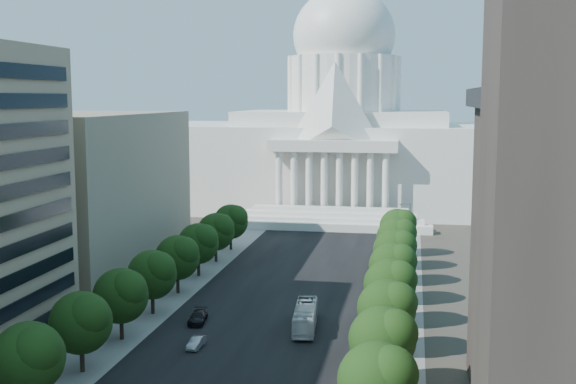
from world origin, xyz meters
The scene contains 28 objects.
road_asphalt centered at (0.00, 90.00, 0.00)m, with size 30.00×260.00×0.01m, color black.
sidewalk_left centered at (-19.00, 90.00, 0.00)m, with size 8.00×260.00×0.02m, color gray.
sidewalk_right centered at (19.00, 90.00, 0.00)m, with size 8.00×260.00×0.02m, color gray.
capitol centered at (0.00, 184.89, 20.01)m, with size 120.00×56.00×73.00m.
office_block_left_far centered at (-48.00, 100.00, 15.00)m, with size 38.00×52.00×30.00m, color gray.
tree_l_c centered at (-17.66, 35.81, 6.45)m, with size 7.79×7.60×9.97m.
tree_l_d centered at (-17.66, 47.81, 6.45)m, with size 7.79×7.60×9.97m.
tree_l_e centered at (-17.66, 59.81, 6.45)m, with size 7.79×7.60×9.97m.
tree_l_f centered at (-17.66, 71.81, 6.45)m, with size 7.79×7.60×9.97m.
tree_l_g centered at (-17.66, 83.81, 6.45)m, with size 7.79×7.60×9.97m.
tree_l_h centered at (-17.66, 95.81, 6.45)m, with size 7.79×7.60×9.97m.
tree_l_i centered at (-17.66, 107.81, 6.45)m, with size 7.79×7.60×9.97m.
tree_l_j centered at (-17.66, 119.81, 6.45)m, with size 7.79×7.60×9.97m.
tree_r_c centered at (18.34, 35.81, 6.45)m, with size 7.79×7.60×9.97m.
tree_r_d centered at (18.34, 47.81, 6.45)m, with size 7.79×7.60×9.97m.
tree_r_e centered at (18.34, 59.81, 6.45)m, with size 7.79×7.60×9.97m.
tree_r_f centered at (18.34, 71.81, 6.45)m, with size 7.79×7.60×9.97m.
tree_r_g centered at (18.34, 83.81, 6.45)m, with size 7.79×7.60×9.97m.
tree_r_h centered at (18.34, 95.81, 6.45)m, with size 7.79×7.60×9.97m.
tree_r_i centered at (18.34, 107.81, 6.45)m, with size 7.79×7.60×9.97m.
tree_r_j centered at (18.34, 119.81, 6.45)m, with size 7.79×7.60×9.97m.
streetlight_c centered at (19.90, 60.00, 5.82)m, with size 2.61×0.44×9.00m.
streetlight_d centered at (19.90, 85.00, 5.82)m, with size 2.61×0.44×9.00m.
streetlight_e centered at (19.90, 110.00, 5.82)m, with size 2.61×0.44×9.00m.
streetlight_f centered at (19.90, 135.00, 5.82)m, with size 2.61×0.44×9.00m.
car_silver centered at (-6.88, 58.50, 0.70)m, with size 1.48×4.26×1.40m, color #95969C.
car_dark_b centered at (-9.87, 68.89, 0.83)m, with size 2.31×5.69×1.65m, color black.
city_bus centered at (6.18, 68.87, 1.76)m, with size 2.95×12.63×3.52m, color silver.
Camera 1 is at (21.03, -30.29, 33.04)m, focal length 45.00 mm.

